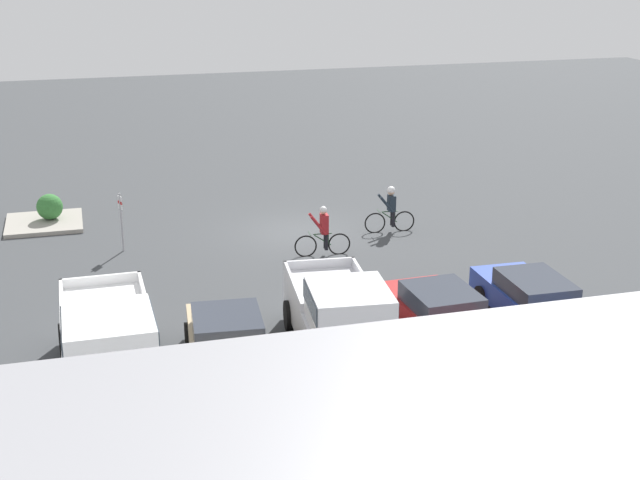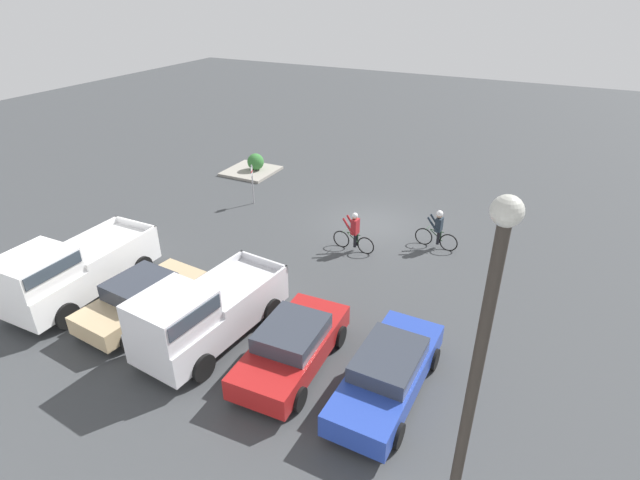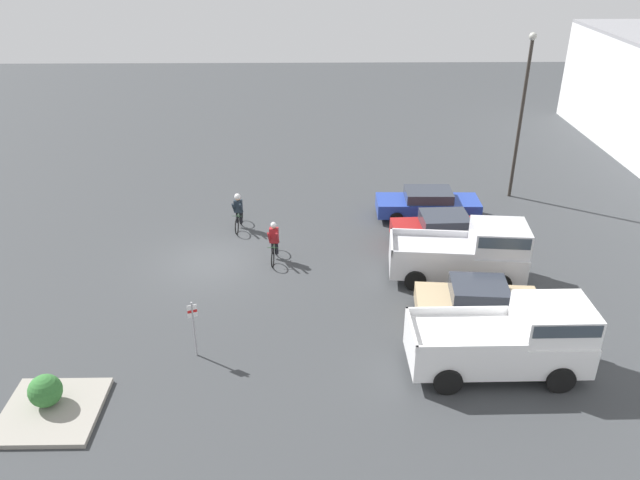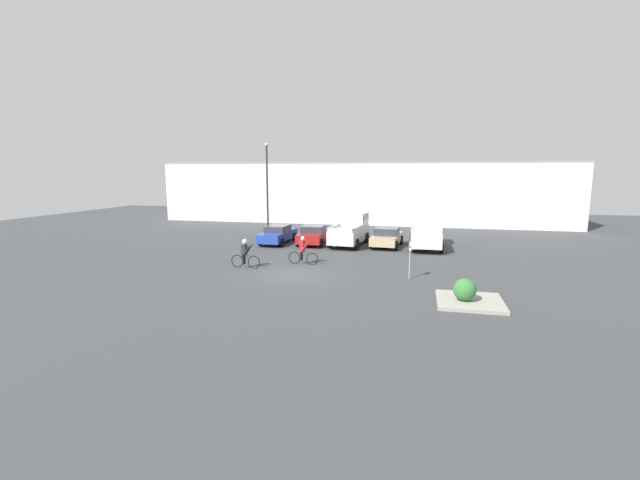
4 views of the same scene
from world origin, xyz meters
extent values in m
plane|color=#383A3D|center=(0.00, 0.00, 0.00)|extent=(80.00, 80.00, 0.00)
cube|color=silver|center=(0.00, 29.22, 3.16)|extent=(43.48, 14.43, 6.32)
cube|color=gray|center=(0.00, 29.22, 6.42)|extent=(43.48, 14.43, 0.20)
cube|color=#233D9E|center=(-4.14, 9.57, 0.60)|extent=(1.81, 4.79, 0.66)
cube|color=#2D333D|center=(-4.14, 9.57, 1.16)|extent=(1.58, 2.17, 0.46)
cylinder|color=black|center=(-4.96, 11.11, 0.32)|extent=(0.19, 0.65, 0.64)
cylinder|color=black|center=(-3.25, 11.07, 0.32)|extent=(0.19, 0.65, 0.64)
cylinder|color=black|center=(-5.02, 8.07, 0.32)|extent=(0.19, 0.65, 0.64)
cylinder|color=black|center=(-3.32, 8.03, 0.32)|extent=(0.19, 0.65, 0.64)
cube|color=maroon|center=(-1.34, 9.78, 0.61)|extent=(1.97, 4.44, 0.66)
cube|color=#2D333D|center=(-1.34, 9.78, 1.19)|extent=(1.70, 2.03, 0.49)
cylinder|color=black|center=(-2.29, 11.14, 0.33)|extent=(0.21, 0.67, 0.66)
cylinder|color=black|center=(-0.49, 11.21, 0.33)|extent=(0.21, 0.67, 0.66)
cylinder|color=black|center=(-2.19, 8.35, 0.33)|extent=(0.21, 0.67, 0.66)
cylinder|color=black|center=(-0.38, 8.42, 0.33)|extent=(0.21, 0.67, 0.66)
cube|color=silver|center=(1.46, 9.71, 0.86)|extent=(2.46, 5.27, 0.99)
cube|color=silver|center=(1.61, 11.23, 1.85)|extent=(2.00, 2.21, 0.98)
cube|color=#333D47|center=(1.61, 11.23, 2.07)|extent=(2.05, 2.05, 0.43)
cube|color=silver|center=(0.42, 8.78, 1.48)|extent=(0.38, 3.06, 0.25)
cube|color=silver|center=(2.30, 8.60, 1.48)|extent=(0.38, 3.06, 0.25)
cube|color=silver|center=(1.22, 7.21, 1.48)|extent=(1.97, 0.27, 0.25)
cylinder|color=black|center=(0.64, 11.38, 0.41)|extent=(0.30, 0.83, 0.81)
cylinder|color=black|center=(2.60, 11.18, 0.41)|extent=(0.30, 0.83, 0.81)
cylinder|color=black|center=(0.33, 8.23, 0.41)|extent=(0.30, 0.83, 0.81)
cylinder|color=black|center=(2.29, 8.04, 0.41)|extent=(0.30, 0.83, 0.81)
cube|color=tan|center=(4.26, 9.88, 0.59)|extent=(2.18, 4.39, 0.61)
cube|color=#2D333D|center=(4.26, 9.88, 1.16)|extent=(1.80, 2.05, 0.53)
cylinder|color=black|center=(3.48, 11.31, 0.34)|extent=(0.24, 0.69, 0.68)
cylinder|color=black|center=(5.29, 11.15, 0.34)|extent=(0.24, 0.69, 0.68)
cylinder|color=black|center=(3.24, 8.61, 0.34)|extent=(0.24, 0.69, 0.68)
cylinder|color=black|center=(5.05, 8.45, 0.34)|extent=(0.24, 0.69, 0.68)
cube|color=white|center=(7.06, 9.77, 0.92)|extent=(2.10, 5.41, 1.06)
cube|color=white|center=(7.05, 11.39, 1.90)|extent=(1.91, 2.17, 0.90)
cube|color=#333D47|center=(7.05, 11.39, 2.10)|extent=(1.97, 2.00, 0.40)
cube|color=white|center=(6.08, 8.68, 1.58)|extent=(0.11, 3.24, 0.25)
cube|color=white|center=(8.06, 8.70, 1.58)|extent=(0.11, 3.24, 0.25)
cube|color=white|center=(7.08, 7.11, 1.58)|extent=(2.06, 0.10, 0.25)
cylinder|color=black|center=(6.02, 11.44, 0.43)|extent=(0.23, 0.87, 0.87)
cylinder|color=black|center=(8.08, 11.45, 0.43)|extent=(0.23, 0.87, 0.87)
cylinder|color=black|center=(6.05, 8.09, 0.43)|extent=(0.23, 0.87, 0.87)
cylinder|color=black|center=(8.11, 8.11, 0.43)|extent=(0.23, 0.87, 0.87)
torus|color=black|center=(0.40, 2.55, 0.35)|extent=(0.76, 0.11, 0.75)
torus|color=black|center=(-0.73, 2.64, 0.35)|extent=(0.76, 0.11, 0.75)
cylinder|color=#2D5133|center=(-0.16, 2.60, 0.54)|extent=(0.59, 0.08, 0.40)
cylinder|color=#2D5133|center=(-0.16, 2.60, 0.75)|extent=(0.62, 0.08, 0.04)
cylinder|color=#2D5133|center=(-0.36, 2.61, 0.54)|extent=(0.04, 0.04, 0.37)
cylinder|color=#2D5133|center=(0.26, 2.57, 0.78)|extent=(0.06, 0.46, 0.02)
cylinder|color=black|center=(-0.27, 2.70, 0.49)|extent=(0.13, 0.13, 0.56)
cylinder|color=black|center=(-0.28, 2.52, 0.49)|extent=(0.13, 0.13, 0.56)
cube|color=maroon|center=(-0.22, 2.60, 1.09)|extent=(0.27, 0.38, 0.65)
cylinder|color=maroon|center=(0.02, 2.75, 1.10)|extent=(0.56, 0.13, 0.70)
cylinder|color=maroon|center=(-0.01, 2.42, 1.10)|extent=(0.56, 0.13, 0.70)
sphere|color=tan|center=(-0.19, 2.60, 1.52)|extent=(0.21, 0.21, 0.21)
sphere|color=silver|center=(-0.19, 2.60, 1.58)|extent=(0.23, 0.23, 0.23)
torus|color=black|center=(-2.61, 0.80, 0.36)|extent=(0.77, 0.11, 0.77)
torus|color=black|center=(-3.68, 0.88, 0.36)|extent=(0.77, 0.11, 0.77)
cylinder|color=#2D5133|center=(-3.15, 0.84, 0.55)|extent=(0.56, 0.08, 0.41)
cylinder|color=#2D5133|center=(-3.15, 0.84, 0.76)|extent=(0.59, 0.08, 0.04)
cylinder|color=#2D5133|center=(-3.33, 0.85, 0.55)|extent=(0.04, 0.04, 0.38)
cylinder|color=#2D5133|center=(-2.74, 0.81, 0.79)|extent=(0.06, 0.46, 0.02)
cylinder|color=black|center=(-3.25, 0.94, 0.50)|extent=(0.13, 0.13, 0.57)
cylinder|color=black|center=(-3.26, 0.76, 0.50)|extent=(0.13, 0.13, 0.57)
cube|color=#1E2833|center=(-3.20, 0.84, 1.07)|extent=(0.27, 0.38, 0.57)
cylinder|color=#1E2833|center=(-2.97, 1.00, 1.07)|extent=(0.53, 0.13, 0.63)
cylinder|color=#1E2833|center=(-3.00, 0.66, 1.07)|extent=(0.53, 0.13, 0.63)
sphere|color=tan|center=(-3.17, 0.84, 1.48)|extent=(0.25, 0.25, 0.25)
sphere|color=silver|center=(-3.17, 0.84, 1.55)|extent=(0.28, 0.28, 0.28)
cylinder|color=#9E9EA3|center=(6.17, 0.40, 1.01)|extent=(0.06, 0.06, 2.02)
cube|color=white|center=(6.17, 0.40, 1.69)|extent=(0.13, 0.29, 0.45)
cube|color=red|center=(6.17, 0.40, 1.69)|extent=(0.13, 0.29, 0.10)
cylinder|color=#2D2823|center=(-6.65, 14.21, 3.85)|extent=(0.16, 0.16, 7.70)
sphere|color=#B2B2A8|center=(-6.65, 14.21, 7.83)|extent=(0.36, 0.36, 0.36)
cube|color=gray|center=(8.79, -3.31, 0.07)|extent=(2.71, 2.74, 0.15)
sphere|color=#337033|center=(8.55, -3.47, 0.62)|extent=(0.95, 0.95, 0.95)
camera|label=1|loc=(7.34, 29.36, 9.99)|focal=50.00mm
camera|label=2|loc=(-7.03, 19.40, 10.02)|focal=28.00mm
camera|label=3|loc=(22.42, 4.12, 12.53)|focal=35.00mm
camera|label=4|loc=(6.60, -21.76, 5.51)|focal=24.00mm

